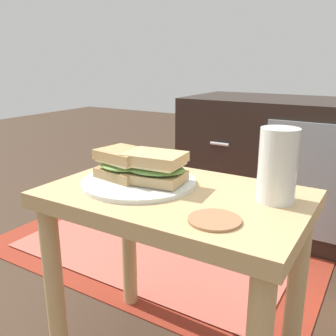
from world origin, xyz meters
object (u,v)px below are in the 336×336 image
object	(u,v)px
tv_cabinet	(296,167)
coaster	(214,220)
sandwich_front	(123,164)
beer_glass	(277,167)
plate	(139,182)
sandwich_back	(155,167)

from	to	relation	value
tv_cabinet	coaster	size ratio (longest dim) A/B	10.09
sandwich_front	beer_glass	size ratio (longest dim) A/B	0.93
plate	coaster	world-z (taller)	plate
tv_cabinet	coaster	world-z (taller)	tv_cabinet
sandwich_front	sandwich_back	size ratio (longest dim) A/B	0.92
plate	beer_glass	world-z (taller)	beer_glass
sandwich_back	beer_glass	size ratio (longest dim) A/B	1.00
coaster	plate	bearing A→B (deg)	156.88
sandwich_front	beer_glass	world-z (taller)	beer_glass
tv_cabinet	sandwich_back	size ratio (longest dim) A/B	6.43
sandwich_back	coaster	distance (m)	0.22
beer_glass	tv_cabinet	bearing A→B (deg)	99.27
plate	beer_glass	bearing A→B (deg)	10.28
sandwich_back	beer_glass	bearing A→B (deg)	11.00
tv_cabinet	plate	size ratio (longest dim) A/B	3.66
sandwich_front	beer_glass	xyz separation A→B (m)	(0.34, 0.06, 0.03)
plate	sandwich_back	bearing A→B (deg)	5.79
sandwich_back	plate	bearing A→B (deg)	-174.21
sandwich_front	tv_cabinet	bearing A→B (deg)	78.53
tv_cabinet	sandwich_front	xyz separation A→B (m)	(-0.19, -0.95, 0.21)
beer_glass	sandwich_back	bearing A→B (deg)	-169.00
coaster	sandwich_front	bearing A→B (deg)	160.82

